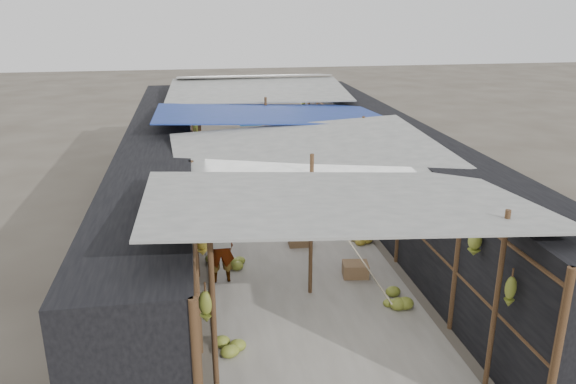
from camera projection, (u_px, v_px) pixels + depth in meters
aisle_slab at (280, 222)px, 13.41m from camera, size 3.60×16.00×0.02m
stall_left at (162, 182)px, 12.62m from camera, size 1.40×15.00×2.30m
stall_right at (391, 171)px, 13.47m from camera, size 1.40×15.00×2.30m
crate_near at (300, 239)px, 12.09m from camera, size 0.48×0.40×0.28m
crate_mid at (355, 270)px, 10.70m from camera, size 0.53×0.45×0.29m
crate_back at (244, 155)px, 18.78m from camera, size 0.48×0.39×0.30m
black_basin at (361, 230)px, 12.74m from camera, size 0.56×0.56×0.17m
vendor_elderly at (220, 247)px, 10.33m from camera, size 0.53×0.37×1.41m
shopper_blue at (254, 191)px, 13.31m from camera, size 0.89×0.81×1.48m
vendor_seated at (316, 178)px, 15.27m from camera, size 0.57×0.66×0.89m
market_canopy at (279, 120)px, 12.96m from camera, size 5.62×15.20×2.77m
hanging_bananas at (275, 152)px, 13.22m from camera, size 3.96×13.64×0.83m
floor_bananas at (251, 220)px, 13.15m from camera, size 3.68×10.22×0.34m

